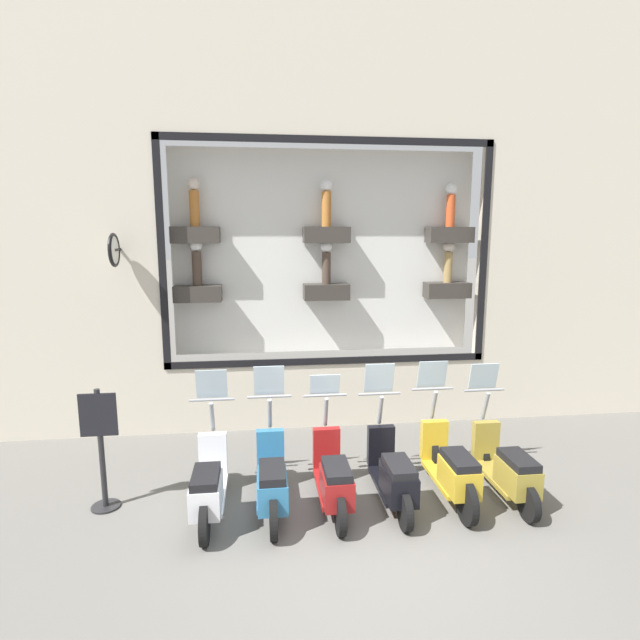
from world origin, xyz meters
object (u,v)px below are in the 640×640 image
object	(u,v)px
scooter_red_3	(333,477)
scooter_teal_4	(272,480)
scooter_black_2	(393,474)
scooter_yellow_1	(450,468)
shop_sign_post	(101,445)
scooter_olive_0	(507,467)
scooter_white_5	(209,484)

from	to	relation	value
scooter_red_3	scooter_teal_4	distance (m)	0.77
scooter_black_2	scooter_teal_4	world-z (taller)	scooter_teal_4
scooter_yellow_1	shop_sign_post	world-z (taller)	scooter_yellow_1
scooter_yellow_1	scooter_teal_4	xyz separation A→B (m)	(-0.00, 2.32, -0.01)
scooter_red_3	scooter_yellow_1	bearing A→B (deg)	-89.64
scooter_olive_0	scooter_teal_4	size ratio (longest dim) A/B	0.99
scooter_olive_0	shop_sign_post	world-z (taller)	scooter_olive_0
scooter_black_2	scooter_teal_4	distance (m)	1.55
scooter_yellow_1	scooter_white_5	bearing A→B (deg)	90.11
scooter_yellow_1	scooter_olive_0	bearing A→B (deg)	-90.70
scooter_olive_0	scooter_teal_4	world-z (taller)	scooter_teal_4
scooter_yellow_1	scooter_white_5	xyz separation A→B (m)	(-0.01, 3.10, -0.02)
scooter_yellow_1	scooter_red_3	world-z (taller)	scooter_yellow_1
shop_sign_post	scooter_yellow_1	bearing A→B (deg)	-94.56
scooter_yellow_1	scooter_teal_4	size ratio (longest dim) A/B	1.01
scooter_black_2	scooter_red_3	distance (m)	0.77
scooter_teal_4	shop_sign_post	xyz separation A→B (m)	(0.36, 2.12, 0.41)
scooter_red_3	scooter_white_5	size ratio (longest dim) A/B	1.00
shop_sign_post	scooter_black_2	bearing A→B (deg)	-95.62
scooter_black_2	shop_sign_post	size ratio (longest dim) A/B	1.13
scooter_white_5	scooter_red_3	bearing A→B (deg)	-90.14
scooter_olive_0	scooter_red_3	bearing A→B (deg)	90.00
scooter_yellow_1	scooter_black_2	world-z (taller)	scooter_yellow_1
scooter_yellow_1	scooter_teal_4	world-z (taller)	scooter_teal_4
scooter_yellow_1	scooter_teal_4	bearing A→B (deg)	90.08
scooter_white_5	scooter_teal_4	bearing A→B (deg)	-89.81
scooter_teal_4	scooter_white_5	size ratio (longest dim) A/B	1.00
scooter_black_2	shop_sign_post	bearing A→B (deg)	84.38
scooter_black_2	scooter_red_3	size ratio (longest dim) A/B	1.00
scooter_teal_4	scooter_white_5	distance (m)	0.77
scooter_black_2	scooter_teal_4	xyz separation A→B (m)	(0.00, 1.55, 0.01)
scooter_teal_4	scooter_white_5	bearing A→B (deg)	90.19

